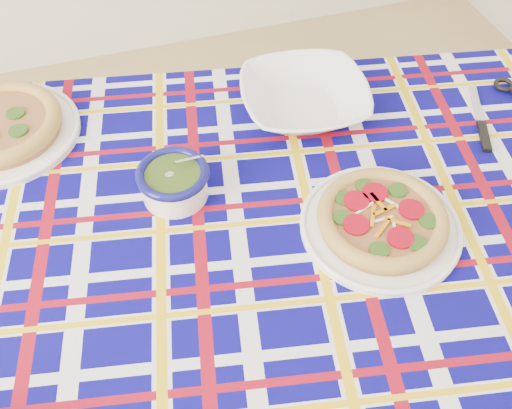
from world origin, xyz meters
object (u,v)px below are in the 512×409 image
object	(u,v)px
main_focaccia_plate	(382,219)
pesto_bowl	(174,180)
dining_table	(276,265)
serving_bowl	(304,99)

from	to	relation	value
main_focaccia_plate	pesto_bowl	bearing A→B (deg)	150.06
dining_table	pesto_bowl	world-z (taller)	pesto_bowl
main_focaccia_plate	dining_table	bearing A→B (deg)	170.16
dining_table	main_focaccia_plate	xyz separation A→B (m)	(0.19, -0.03, 0.11)
serving_bowl	dining_table	bearing A→B (deg)	-118.04
dining_table	pesto_bowl	distance (m)	0.25
dining_table	serving_bowl	xyz separation A→B (m)	(0.17, 0.32, 0.11)
dining_table	pesto_bowl	bearing A→B (deg)	143.97
pesto_bowl	serving_bowl	distance (m)	0.36
dining_table	main_focaccia_plate	size ratio (longest dim) A/B	5.92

